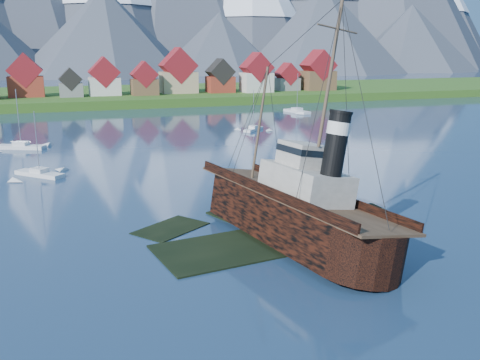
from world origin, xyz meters
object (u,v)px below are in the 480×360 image
object	(u,v)px
tugboat_wreck	(282,206)
sailboat_e	(297,112)
sailboat_a	(40,175)
sailboat_c	(21,147)
sailboat_d	(253,130)

from	to	relation	value
tugboat_wreck	sailboat_e	distance (m)	115.05
sailboat_a	tugboat_wreck	bearing A→B (deg)	-100.21
sailboat_c	tugboat_wreck	bearing A→B (deg)	-130.19
sailboat_c	sailboat_e	distance (m)	88.56
sailboat_a	sailboat_c	size ratio (longest dim) A/B	0.86
sailboat_d	tugboat_wreck	bearing A→B (deg)	-62.57
sailboat_c	sailboat_d	size ratio (longest dim) A/B	1.20
sailboat_c	sailboat_e	bearing A→B (deg)	-38.60
sailboat_a	sailboat_e	xyz separation A→B (m)	(75.74, 65.21, 0.04)
sailboat_a	sailboat_e	bearing A→B (deg)	-3.08
tugboat_wreck	sailboat_d	size ratio (longest dim) A/B	3.14
sailboat_c	sailboat_d	distance (m)	53.79
sailboat_d	sailboat_e	bearing A→B (deg)	95.36
tugboat_wreck	sailboat_c	xyz separation A→B (m)	(-29.25, 64.65, -2.97)
tugboat_wreck	sailboat_d	world-z (taller)	tugboat_wreck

